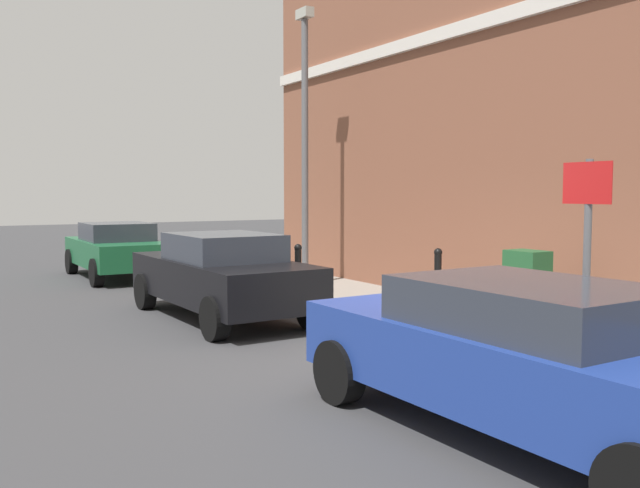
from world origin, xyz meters
The scene contains 11 objects.
ground centered at (0.00, 0.00, 0.00)m, with size 80.00×80.00×0.00m, color #38383A.
sidewalk centered at (1.81, 6.00, 0.07)m, with size 2.78×30.00×0.15m, color gray.
corner_building centered at (6.79, 3.55, 3.83)m, with size 7.29×11.10×7.65m.
car_blue centered at (-0.77, -2.68, 0.73)m, with size 1.88×4.41×1.36m.
car_black centered at (-0.79, 3.83, 0.74)m, with size 1.89×4.25×1.42m.
car_green centered at (-0.88, 10.19, 0.71)m, with size 1.85×3.98×1.36m.
utility_cabinet centered at (2.09, -0.11, 0.68)m, with size 0.46×0.61×1.15m.
bollard_near_cabinet centered at (2.19, 1.86, 0.70)m, with size 0.14×0.14×1.04m.
bollard_far_kerb centered at (0.67, 3.84, 0.70)m, with size 0.14×0.14×1.04m.
street_sign centered at (0.88, -1.99, 1.66)m, with size 0.08×0.60×2.30m.
lamppost centered at (1.93, 5.78, 3.30)m, with size 0.20×0.44×5.72m.
Camera 1 is at (-5.21, -6.65, 2.10)m, focal length 38.27 mm.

